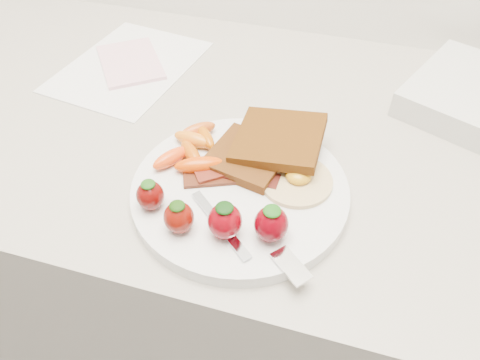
# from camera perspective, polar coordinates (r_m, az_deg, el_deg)

# --- Properties ---
(counter) EXTENTS (2.00, 0.60, 0.90)m
(counter) POSITION_cam_1_polar(r_m,az_deg,el_deg) (1.04, 1.06, -13.10)
(counter) COLOR gray
(counter) RESTS_ON ground
(plate) EXTENTS (0.27, 0.27, 0.02)m
(plate) POSITION_cam_1_polar(r_m,az_deg,el_deg) (0.58, 0.00, -1.31)
(plate) COLOR silver
(plate) RESTS_ON counter
(toast_lower) EXTENTS (0.11, 0.11, 0.01)m
(toast_lower) POSITION_cam_1_polar(r_m,az_deg,el_deg) (0.61, 0.96, 2.85)
(toast_lower) COLOR #471904
(toast_lower) RESTS_ON plate
(toast_upper) EXTENTS (0.11, 0.11, 0.03)m
(toast_upper) POSITION_cam_1_polar(r_m,az_deg,el_deg) (0.61, 4.77, 5.05)
(toast_upper) COLOR black
(toast_upper) RESTS_ON toast_lower
(fried_egg) EXTENTS (0.09, 0.09, 0.02)m
(fried_egg) POSITION_cam_1_polar(r_m,az_deg,el_deg) (0.58, 6.93, 0.12)
(fried_egg) COLOR beige
(fried_egg) RESTS_ON plate
(bacon_strips) EXTENTS (0.12, 0.09, 0.01)m
(bacon_strips) POSITION_cam_1_polar(r_m,az_deg,el_deg) (0.59, -0.89, 0.90)
(bacon_strips) COLOR black
(bacon_strips) RESTS_ON plate
(baby_carrots) EXTENTS (0.10, 0.11, 0.02)m
(baby_carrots) POSITION_cam_1_polar(r_m,az_deg,el_deg) (0.62, -5.75, 3.89)
(baby_carrots) COLOR orange
(baby_carrots) RESTS_ON plate
(strawberries) EXTENTS (0.18, 0.06, 0.05)m
(strawberries) POSITION_cam_1_polar(r_m,az_deg,el_deg) (0.52, -3.21, -4.36)
(strawberries) COLOR #520705
(strawberries) RESTS_ON plate
(fork) EXTENTS (0.16, 0.10, 0.00)m
(fork) POSITION_cam_1_polar(r_m,az_deg,el_deg) (0.52, 1.34, -7.59)
(fork) COLOR silver
(fork) RESTS_ON plate
(paper_sheet) EXTENTS (0.23, 0.28, 0.00)m
(paper_sheet) POSITION_cam_1_polar(r_m,az_deg,el_deg) (0.85, -13.36, 13.35)
(paper_sheet) COLOR white
(paper_sheet) RESTS_ON counter
(notepad) EXTENTS (0.16, 0.17, 0.01)m
(notepad) POSITION_cam_1_polar(r_m,az_deg,el_deg) (0.85, -13.23, 13.81)
(notepad) COLOR beige
(notepad) RESTS_ON paper_sheet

